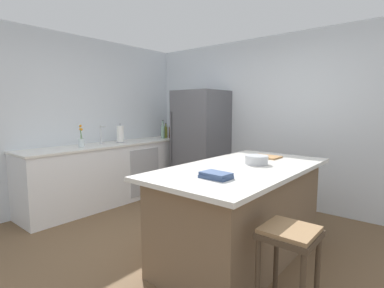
# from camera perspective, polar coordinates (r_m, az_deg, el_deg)

# --- Properties ---
(ground_plane) EXTENTS (7.20, 7.20, 0.00)m
(ground_plane) POSITION_cam_1_polar(r_m,az_deg,el_deg) (3.19, -1.56, -20.97)
(ground_plane) COLOR brown
(wall_rear) EXTENTS (6.00, 0.10, 2.60)m
(wall_rear) POSITION_cam_1_polar(r_m,az_deg,el_deg) (4.75, 16.66, 4.34)
(wall_rear) COLOR silver
(wall_rear) RESTS_ON ground_plane
(wall_left) EXTENTS (0.10, 6.00, 2.60)m
(wall_left) POSITION_cam_1_polar(r_m,az_deg,el_deg) (4.81, -24.20, 4.05)
(wall_left) COLOR silver
(wall_left) RESTS_ON ground_plane
(counter_run_left) EXTENTS (0.68, 2.92, 0.94)m
(counter_run_left) POSITION_cam_1_polar(r_m,az_deg,el_deg) (4.92, -14.86, -5.27)
(counter_run_left) COLOR white
(counter_run_left) RESTS_ON ground_plane
(kitchen_island) EXTENTS (1.07, 2.06, 0.92)m
(kitchen_island) POSITION_cam_1_polar(r_m,az_deg,el_deg) (3.06, 9.68, -12.75)
(kitchen_island) COLOR #7A6047
(kitchen_island) RESTS_ON ground_plane
(refrigerator) EXTENTS (0.78, 0.77, 1.79)m
(refrigerator) POSITION_cam_1_polar(r_m,az_deg,el_deg) (5.04, 1.76, 0.15)
(refrigerator) COLOR #56565B
(refrigerator) RESTS_ON ground_plane
(bar_stool) EXTENTS (0.36, 0.36, 0.70)m
(bar_stool) POSITION_cam_1_polar(r_m,az_deg,el_deg) (2.19, 18.42, -18.43)
(bar_stool) COLOR #473828
(bar_stool) RESTS_ON ground_plane
(sink_faucet) EXTENTS (0.15, 0.05, 0.30)m
(sink_faucet) POSITION_cam_1_polar(r_m,az_deg,el_deg) (4.76, -17.32, 1.85)
(sink_faucet) COLOR silver
(sink_faucet) RESTS_ON counter_run_left
(flower_vase) EXTENTS (0.09, 0.09, 0.32)m
(flower_vase) POSITION_cam_1_polar(r_m,az_deg,el_deg) (4.49, -20.82, 0.59)
(flower_vase) COLOR silver
(flower_vase) RESTS_ON counter_run_left
(paper_towel_roll) EXTENTS (0.14, 0.14, 0.31)m
(paper_towel_roll) POSITION_cam_1_polar(r_m,az_deg,el_deg) (4.91, -13.83, 1.83)
(paper_towel_roll) COLOR gray
(paper_towel_roll) RESTS_ON counter_run_left
(hot_sauce_bottle) EXTENTS (0.05, 0.05, 0.21)m
(hot_sauce_bottle) POSITION_cam_1_polar(r_m,az_deg,el_deg) (5.71, -3.85, 2.19)
(hot_sauce_bottle) COLOR red
(hot_sauce_bottle) RESTS_ON counter_run_left
(syrup_bottle) EXTENTS (0.07, 0.07, 0.27)m
(syrup_bottle) POSITION_cam_1_polar(r_m,az_deg,el_deg) (5.59, -4.18, 2.37)
(syrup_bottle) COLOR #5B3319
(syrup_bottle) RESTS_ON counter_run_left
(olive_oil_bottle) EXTENTS (0.05, 0.05, 0.28)m
(olive_oil_bottle) POSITION_cam_1_polar(r_m,az_deg,el_deg) (5.56, -5.12, 2.39)
(olive_oil_bottle) COLOR olive
(olive_oil_bottle) RESTS_ON counter_run_left
(gin_bottle) EXTENTS (0.06, 0.06, 0.34)m
(gin_bottle) POSITION_cam_1_polar(r_m,az_deg,el_deg) (5.48, -5.71, 2.49)
(gin_bottle) COLOR #8CB79E
(gin_bottle) RESTS_ON counter_run_left
(cookbook_stack) EXTENTS (0.26, 0.18, 0.05)m
(cookbook_stack) POSITION_cam_1_polar(r_m,az_deg,el_deg) (2.41, 4.69, -6.12)
(cookbook_stack) COLOR #334770
(cookbook_stack) RESTS_ON kitchen_island
(mixing_bowl) EXTENTS (0.24, 0.24, 0.09)m
(mixing_bowl) POSITION_cam_1_polar(r_m,az_deg,el_deg) (3.06, 12.50, -3.05)
(mixing_bowl) COLOR #B2B5BA
(mixing_bowl) RESTS_ON kitchen_island
(cutting_board) EXTENTS (0.31, 0.24, 0.02)m
(cutting_board) POSITION_cam_1_polar(r_m,az_deg,el_deg) (3.52, 14.32, -2.42)
(cutting_board) COLOR #9E7042
(cutting_board) RESTS_ON kitchen_island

